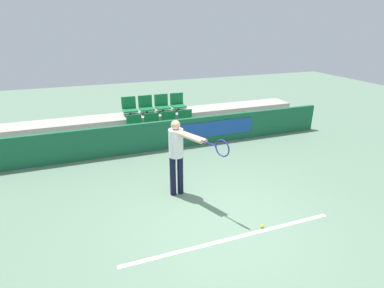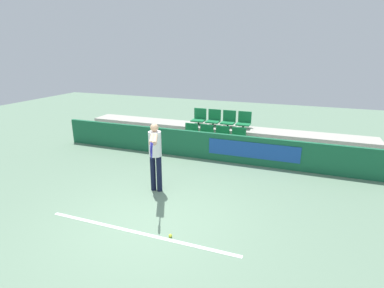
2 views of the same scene
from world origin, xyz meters
name	(u,v)px [view 1 (image 1 of 2)]	position (x,y,z in m)	size (l,w,h in m)	color
ground_plane	(222,222)	(0.00, 0.00, 0.00)	(30.00, 30.00, 0.00)	slate
court_baseline	(234,238)	(0.00, -0.48, 0.00)	(4.01, 0.08, 0.01)	white
barrier_wall	(168,135)	(0.03, 3.84, 0.44)	(10.50, 0.14, 0.87)	#19603D
bleacher_tier_front	(163,137)	(0.00, 4.38, 0.18)	(10.10, 0.90, 0.36)	#ADA89E
bleacher_tier_middle	(156,123)	(0.00, 5.28, 0.36)	(10.10, 0.90, 0.72)	#ADA89E
stadium_chair_0	(135,126)	(-0.82, 4.50, 0.60)	(0.46, 0.45, 0.56)	#333333
stadium_chair_1	(153,124)	(-0.27, 4.50, 0.60)	(0.46, 0.45, 0.56)	#333333
stadium_chair_2	(170,122)	(0.27, 4.50, 0.60)	(0.46, 0.45, 0.56)	#333333
stadium_chair_3	(186,121)	(0.82, 4.50, 0.60)	(0.46, 0.45, 0.56)	#333333
stadium_chair_4	(129,107)	(-0.82, 5.40, 0.96)	(0.46, 0.45, 0.56)	#333333
stadium_chair_5	(146,106)	(-0.27, 5.40, 0.96)	(0.46, 0.45, 0.56)	#333333
stadium_chair_6	(162,104)	(0.27, 5.40, 0.96)	(0.46, 0.45, 0.56)	#333333
stadium_chair_7	(178,103)	(0.82, 5.40, 0.96)	(0.46, 0.45, 0.56)	#333333
tennis_player	(179,151)	(-0.46, 1.21, 1.05)	(0.74, 1.43, 1.70)	black
tennis_ball	(262,226)	(0.63, -0.39, 0.03)	(0.07, 0.07, 0.07)	#CCDB33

